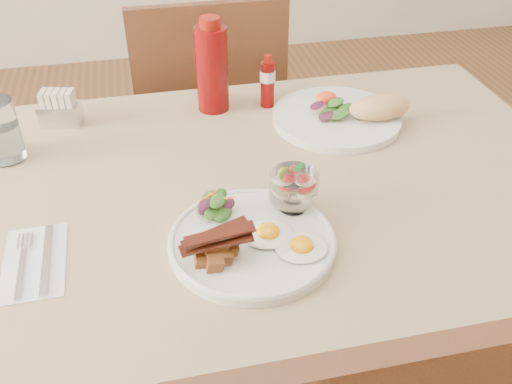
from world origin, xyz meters
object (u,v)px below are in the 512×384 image
Objects in this scene: fruit_cup at (293,186)px; water_glass at (2,134)px; chair_far at (208,123)px; main_plate at (252,242)px; second_plate at (347,114)px; hot_sauce_bottle at (267,82)px; sugar_caddy at (60,110)px; table at (255,221)px; ketchup_bottle at (212,68)px.

water_glass is at bearing 149.22° from fruit_cup.
water_glass is (-0.52, 0.31, -0.01)m from fruit_cup.
chair_far is 0.87m from main_plate.
second_plate is (0.26, -0.47, 0.25)m from chair_far.
second_plate is at bearing -0.57° from water_glass.
main_plate is at bearing -106.26° from hot_sauce_bottle.
sugar_caddy is 0.76× the size of water_glass.
table is at bearing -90.00° from chair_far.
main_plate is at bearing -92.83° from chair_far.
main_plate is 2.86× the size of sugar_caddy.
water_glass reaches higher than fruit_cup.
main_plate is at bearing -91.72° from ketchup_bottle.
water_glass is at bearing 156.55° from table.
water_glass reaches higher than sugar_caddy.
ketchup_bottle reaches higher than chair_far.
sugar_caddy is 0.16m from water_glass.
table is 4.36× the size of second_plate.
fruit_cup is (0.05, -0.10, 0.15)m from table.
hot_sauce_bottle is 0.47m from sugar_caddy.
second_plate is at bearing 51.01° from main_plate.
fruit_cup is 0.60m from sugar_caddy.
table is at bearing -85.44° from ketchup_bottle.
ketchup_bottle reaches higher than second_plate.
ketchup_bottle is 0.35m from sugar_caddy.
chair_far is 0.47m from ketchup_bottle.
table is 0.51m from sugar_caddy.
fruit_cup is at bearing -80.50° from ketchup_bottle.
hot_sauce_bottle reaches higher than fruit_cup.
hot_sauce_bottle is at bearing -73.99° from chair_far.
second_plate is at bearing 1.20° from sugar_caddy.
ketchup_bottle reaches higher than main_plate.
sugar_caddy is (-0.42, 0.43, -0.03)m from fruit_cup.
sugar_caddy is (-0.33, 0.50, 0.03)m from main_plate.
chair_far is 10.77× the size of fruit_cup.
table is 10.36× the size of water_glass.
fruit_cup is 0.40× the size of ketchup_bottle.
chair_far is 7.29× the size of hot_sauce_bottle.
ketchup_bottle is at bearing 173.45° from hot_sauce_bottle.
second_plate is at bearing 37.67° from table.
water_glass is at bearing -136.01° from chair_far.
table is 0.19m from fruit_cup.
main_plate is (-0.04, -0.83, 0.24)m from chair_far.
fruit_cup is 0.37m from second_plate.
sugar_caddy is at bearing 123.64° from main_plate.
chair_far is at bearing 90.00° from table.
ketchup_bottle is at bearing 88.28° from main_plate.
ketchup_bottle is at bearing 155.21° from second_plate.
chair_far is 9.51× the size of sugar_caddy.
hot_sauce_bottle is (0.10, -0.35, 0.29)m from chair_far.
hot_sauce_bottle is at bearing 82.69° from fruit_cup.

